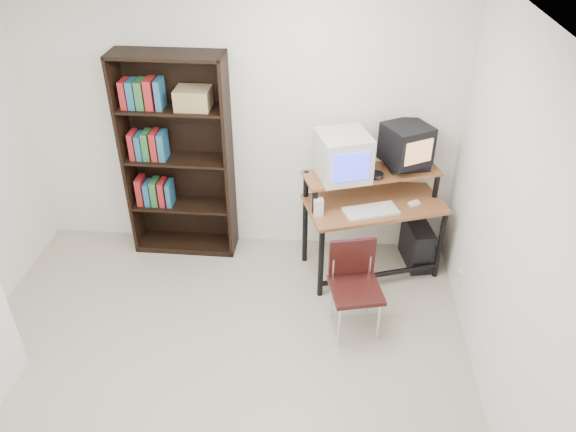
# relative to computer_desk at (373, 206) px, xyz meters

# --- Properties ---
(floor) EXTENTS (4.00, 4.00, 0.01)m
(floor) POSITION_rel_computer_desk_xyz_m (-1.24, -1.62, -0.69)
(floor) COLOR #BAB19A
(floor) RESTS_ON ground
(ceiling) EXTENTS (4.00, 4.00, 0.01)m
(ceiling) POSITION_rel_computer_desk_xyz_m (-1.24, -1.62, 1.91)
(ceiling) COLOR white
(ceiling) RESTS_ON back_wall
(back_wall) EXTENTS (4.00, 0.01, 2.60)m
(back_wall) POSITION_rel_computer_desk_xyz_m (-1.24, 0.38, 0.61)
(back_wall) COLOR white
(back_wall) RESTS_ON floor
(right_wall) EXTENTS (0.01, 4.00, 2.60)m
(right_wall) POSITION_rel_computer_desk_xyz_m (0.76, -1.62, 0.61)
(right_wall) COLOR white
(right_wall) RESTS_ON floor
(computer_desk) EXTENTS (1.34, 0.95, 0.98)m
(computer_desk) POSITION_rel_computer_desk_xyz_m (0.00, 0.00, 0.00)
(computer_desk) COLOR brown
(computer_desk) RESTS_ON floor
(crt_monitor) EXTENTS (0.53, 0.53, 0.40)m
(crt_monitor) POSITION_rel_computer_desk_xyz_m (-0.30, 0.02, 0.48)
(crt_monitor) COLOR silver
(crt_monitor) RESTS_ON computer_desk
(vcr) EXTENTS (0.41, 0.33, 0.08)m
(vcr) POSITION_rel_computer_desk_xyz_m (0.28, 0.22, 0.32)
(vcr) COLOR black
(vcr) RESTS_ON computer_desk
(crt_tv) EXTENTS (0.49, 0.49, 0.34)m
(crt_tv) POSITION_rel_computer_desk_xyz_m (0.25, 0.19, 0.53)
(crt_tv) COLOR black
(crt_tv) RESTS_ON vcr
(cd_spindle) EXTENTS (0.13, 0.13, 0.05)m
(cd_spindle) POSITION_rel_computer_desk_xyz_m (0.00, 0.00, 0.31)
(cd_spindle) COLOR #26262B
(cd_spindle) RESTS_ON computer_desk
(keyboard) EXTENTS (0.51, 0.35, 0.03)m
(keyboard) POSITION_rel_computer_desk_xyz_m (-0.04, -0.17, 0.05)
(keyboard) COLOR silver
(keyboard) RESTS_ON computer_desk
(mousepad) EXTENTS (0.28, 0.26, 0.01)m
(mousepad) POSITION_rel_computer_desk_xyz_m (0.35, -0.00, 0.03)
(mousepad) COLOR black
(mousepad) RESTS_ON computer_desk
(mouse) EXTENTS (0.12, 0.10, 0.03)m
(mouse) POSITION_rel_computer_desk_xyz_m (0.35, -0.02, 0.05)
(mouse) COLOR white
(mouse) RESTS_ON mousepad
(desk_speaker) EXTENTS (0.09, 0.09, 0.17)m
(desk_speaker) POSITION_rel_computer_desk_xyz_m (-0.49, -0.25, 0.12)
(desk_speaker) COLOR silver
(desk_speaker) RESTS_ON computer_desk
(pc_tower) EXTENTS (0.28, 0.48, 0.42)m
(pc_tower) POSITION_rel_computer_desk_xyz_m (0.46, 0.12, -0.48)
(pc_tower) COLOR black
(pc_tower) RESTS_ON floor
(school_chair) EXTENTS (0.47, 0.47, 0.79)m
(school_chair) POSITION_rel_computer_desk_xyz_m (-0.18, -0.80, -0.20)
(school_chair) COLOR black
(school_chair) RESTS_ON floor
(bookshelf) EXTENTS (0.99, 0.35, 1.97)m
(bookshelf) POSITION_rel_computer_desk_xyz_m (-1.81, 0.24, 0.31)
(bookshelf) COLOR black
(bookshelf) RESTS_ON floor
(wall_outlet) EXTENTS (0.02, 0.08, 0.12)m
(wall_outlet) POSITION_rel_computer_desk_xyz_m (0.74, -0.47, -0.39)
(wall_outlet) COLOR beige
(wall_outlet) RESTS_ON right_wall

